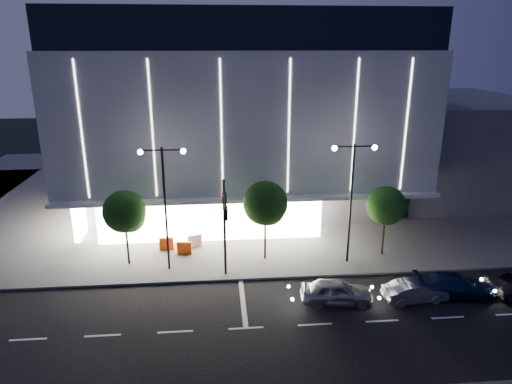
{
  "coord_description": "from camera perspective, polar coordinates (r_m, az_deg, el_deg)",
  "views": [
    {
      "loc": [
        0.61,
        -23.8,
        15.44
      ],
      "look_at": [
        3.43,
        8.2,
        5.0
      ],
      "focal_mm": 32.0,
      "sensor_mm": 36.0,
      "label": 1
    }
  ],
  "objects": [
    {
      "name": "museum",
      "position": [
        46.58,
        -2.11,
        10.38
      ],
      "size": [
        30.0,
        25.8,
        18.0
      ],
      "color": "#4C4C51",
      "rests_on": "ground"
    },
    {
      "name": "barrier_d",
      "position": [
        36.5,
        -7.66,
        -6.08
      ],
      "size": [
        1.12,
        0.59,
        1.0
      ],
      "primitive_type": "cube",
      "rotation": [
        0.0,
        0.0,
        0.33
      ],
      "color": "#BDBDBD",
      "rests_on": "sidewalk_museum"
    },
    {
      "name": "annex_building",
      "position": [
        55.12,
        22.62,
        5.7
      ],
      "size": [
        16.0,
        20.0,
        10.0
      ],
      "primitive_type": "cube",
      "color": "#4C4C51",
      "rests_on": "ground"
    },
    {
      "name": "car_second",
      "position": [
        30.94,
        19.24,
        -11.64
      ],
      "size": [
        4.12,
        1.74,
        1.32
      ],
      "primitive_type": "imported",
      "rotation": [
        0.0,
        0.0,
        1.66
      ],
      "color": "#97999E",
      "rests_on": "ground"
    },
    {
      "name": "ground",
      "position": [
        28.38,
        -5.65,
        -15.06
      ],
      "size": [
        160.0,
        160.0,
        0.0
      ],
      "primitive_type": "plane",
      "color": "black",
      "rests_on": "ground"
    },
    {
      "name": "street_lamp_west",
      "position": [
        31.48,
        -11.38,
        0.1
      ],
      "size": [
        3.16,
        0.36,
        9.0
      ],
      "color": "black",
      "rests_on": "ground"
    },
    {
      "name": "barrier_c",
      "position": [
        36.35,
        -11.13,
        -6.37
      ],
      "size": [
        1.11,
        0.31,
        1.0
      ],
      "primitive_type": "cube",
      "rotation": [
        0.0,
        0.0,
        0.06
      ],
      "color": "#DA440C",
      "rests_on": "sidewalk_museum"
    },
    {
      "name": "barrier_a",
      "position": [
        35.39,
        -8.94,
        -6.94
      ],
      "size": [
        1.11,
        0.29,
        1.0
      ],
      "primitive_type": "cube",
      "rotation": [
        0.0,
        0.0,
        -0.04
      ],
      "color": "#F9510D",
      "rests_on": "sidewalk_museum"
    },
    {
      "name": "tree_mid",
      "position": [
        32.94,
        1.21,
        -1.71
      ],
      "size": [
        3.25,
        3.25,
        6.15
      ],
      "color": "black",
      "rests_on": "ground"
    },
    {
      "name": "street_lamp_east",
      "position": [
        32.65,
        11.91,
        0.72
      ],
      "size": [
        3.16,
        0.36,
        9.0
      ],
      "color": "black",
      "rests_on": "ground"
    },
    {
      "name": "traffic_mast",
      "position": [
        29.07,
        -3.94,
        -3.03
      ],
      "size": [
        0.33,
        5.89,
        7.07
      ],
      "color": "black",
      "rests_on": "ground"
    },
    {
      "name": "tree_left",
      "position": [
        33.52,
        -16.06,
        -2.63
      ],
      "size": [
        3.02,
        3.02,
        5.72
      ],
      "color": "black",
      "rests_on": "ground"
    },
    {
      "name": "car_third",
      "position": [
        32.38,
        23.59,
        -10.65
      ],
      "size": [
        5.25,
        2.56,
        1.47
      ],
      "primitive_type": "imported",
      "rotation": [
        0.0,
        0.0,
        1.47
      ],
      "color": "#111B41",
      "rests_on": "ground"
    },
    {
      "name": "sidewalk_museum",
      "position": [
        50.4,
        0.2,
        0.25
      ],
      "size": [
        70.0,
        40.0,
        0.15
      ],
      "primitive_type": "cube",
      "color": "#474747",
      "rests_on": "ground"
    },
    {
      "name": "car_lead",
      "position": [
        29.5,
        10.05,
        -12.15
      ],
      "size": [
        4.64,
        2.28,
        1.52
      ],
      "primitive_type": "imported",
      "rotation": [
        0.0,
        0.0,
        1.46
      ],
      "color": "#989B9F",
      "rests_on": "ground"
    },
    {
      "name": "tree_right",
      "position": [
        35.18,
        15.95,
        -1.9
      ],
      "size": [
        2.91,
        2.91,
        5.51
      ],
      "color": "black",
      "rests_on": "ground"
    }
  ]
}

